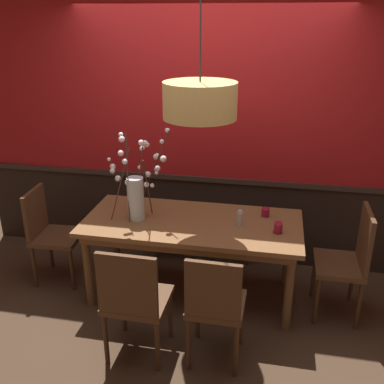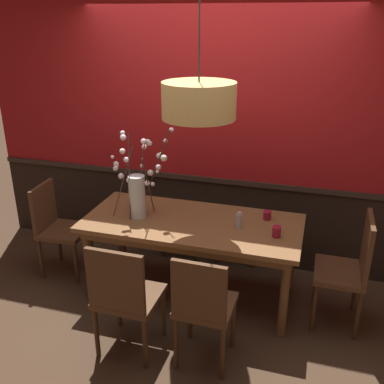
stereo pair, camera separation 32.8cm
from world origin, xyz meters
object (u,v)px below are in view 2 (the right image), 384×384
at_px(chair_far_side_left, 185,204).
at_px(vase_with_blossoms, 138,190).
at_px(chair_far_side_right, 238,210).
at_px(condiment_bottle, 239,220).
at_px(pendant_lamp, 199,101).
at_px(candle_holder_nearer_center, 277,231).
at_px(chair_near_side_right, 203,305).
at_px(candle_holder_nearer_edge, 267,215).
at_px(chair_head_west_end, 57,225).
at_px(chair_near_side_left, 124,294).
at_px(dining_table, 192,229).
at_px(chair_head_east_end, 350,265).

distance_m(chair_far_side_left, vase_with_blossoms, 0.98).
bearing_deg(chair_far_side_right, condiment_bottle, -79.41).
height_order(vase_with_blossoms, pendant_lamp, pendant_lamp).
height_order(candle_holder_nearer_center, condiment_bottle, condiment_bottle).
bearing_deg(pendant_lamp, vase_with_blossoms, 175.75).
xyz_separation_m(chair_near_side_right, candle_holder_nearer_center, (0.41, 0.74, 0.27)).
distance_m(chair_far_side_right, candle_holder_nearer_center, 1.08).
relative_size(vase_with_blossoms, candle_holder_nearer_edge, 10.18).
xyz_separation_m(chair_head_west_end, chair_near_side_left, (1.12, -0.88, 0.01)).
bearing_deg(candle_holder_nearer_edge, dining_table, -160.42).
bearing_deg(condiment_bottle, pendant_lamp, -169.02).
bearing_deg(chair_near_side_right, condiment_bottle, 83.98).
bearing_deg(chair_head_east_end, chair_head_west_end, 179.27).
distance_m(chair_near_side_left, chair_near_side_right, 0.58).
bearing_deg(chair_head_west_end, dining_table, -0.37).
bearing_deg(candle_holder_nearer_edge, chair_head_east_end, -19.14).
bearing_deg(candle_holder_nearer_edge, chair_near_side_left, -128.58).
bearing_deg(candle_holder_nearer_edge, candle_holder_nearer_center, -69.36).
xyz_separation_m(chair_near_side_right, pendant_lamp, (-0.25, 0.75, 1.28)).
distance_m(chair_head_west_end, vase_with_blossoms, 1.01).
height_order(dining_table, condiment_bottle, condiment_bottle).
bearing_deg(pendant_lamp, chair_head_east_end, 2.11).
xyz_separation_m(chair_head_west_end, vase_with_blossoms, (0.89, -0.04, 0.48)).
distance_m(vase_with_blossoms, condiment_bottle, 0.91).
xyz_separation_m(chair_head_west_end, candle_holder_nearer_center, (2.11, -0.09, 0.28)).
distance_m(chair_near_side_left, candle_holder_nearer_center, 1.29).
relative_size(chair_near_side_right, candle_holder_nearer_edge, 11.75).
bearing_deg(candle_holder_nearer_center, chair_far_side_right, 117.30).
relative_size(chair_far_side_right, condiment_bottle, 6.61).
bearing_deg(dining_table, condiment_bottle, -0.88).
bearing_deg(chair_far_side_right, dining_table, -106.60).
bearing_deg(dining_table, chair_head_east_end, -1.10).
relative_size(chair_near_side_left, candle_holder_nearer_center, 10.16).
relative_size(chair_far_side_right, candle_holder_nearer_edge, 11.80).
height_order(chair_far_side_right, chair_head_west_end, chair_far_side_right).
height_order(chair_near_side_left, chair_far_side_left, chair_far_side_left).
bearing_deg(chair_far_side_right, chair_near_side_right, -87.47).
xyz_separation_m(candle_holder_nearer_edge, pendant_lamp, (-0.54, -0.29, 1.01)).
bearing_deg(dining_table, chair_far_side_right, 73.40).
bearing_deg(chair_near_side_right, chair_head_west_end, 154.01).
height_order(chair_near_side_right, chair_far_side_left, chair_far_side_left).
relative_size(vase_with_blossoms, condiment_bottle, 5.71).
bearing_deg(pendant_lamp, chair_near_side_left, -112.30).
relative_size(chair_head_west_end, condiment_bottle, 6.58).
distance_m(vase_with_blossoms, pendant_lamp, 0.99).
relative_size(dining_table, candle_holder_nearer_center, 20.39).
distance_m(chair_far_side_left, condiment_bottle, 1.14).
xyz_separation_m(dining_table, candle_holder_nearer_edge, (0.62, 0.22, 0.12)).
bearing_deg(vase_with_blossoms, chair_head_east_end, 0.15).
bearing_deg(chair_near_side_left, chair_far_side_left, 92.36).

